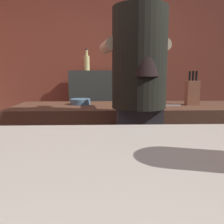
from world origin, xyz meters
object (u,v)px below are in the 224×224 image
bartender (139,94)px  chefs_knife (166,105)px  mixing_bowl (80,102)px  bottle_hot_sauce (86,65)px  knife_block (192,92)px  bottle_olive_oil (87,62)px  bottle_soy (130,65)px

bartender → chefs_knife: bartender is taller
mixing_bowl → bottle_hot_sauce: bottle_hot_sauce is taller
knife_block → bottle_olive_oil: bottle_olive_oil is taller
bottle_hot_sauce → bottle_olive_oil: 0.11m
bartender → bottle_soy: (0.13, 1.72, 0.24)m
bottle_hot_sauce → knife_block: bearing=-52.0°
bartender → bottle_soy: bartender is taller
mixing_bowl → bottle_soy: size_ratio=0.91×
bottle_soy → bottle_olive_oil: 0.58m
knife_block → chefs_knife: (-0.23, -0.05, -0.10)m
knife_block → mixing_bowl: (-0.93, 0.07, -0.08)m
bottle_soy → bottle_olive_oil: size_ratio=0.70×
bartender → knife_block: bartender is taller
chefs_knife → bottle_soy: bottle_soy is taller
chefs_knife → knife_block: bearing=13.5°
mixing_bowl → chefs_knife: mixing_bowl is taller
mixing_bowl → bottle_soy: bearing=65.1°
knife_block → mixing_bowl: bearing=175.5°
knife_block → bottle_olive_oil: bearing=129.8°
bottle_soy → bottle_olive_oil: (-0.57, -0.13, 0.03)m
knife_block → bottle_hot_sauce: size_ratio=1.40×
bottle_olive_oil → knife_block: bearing=-50.2°
chefs_knife → bottle_olive_oil: bottle_olive_oil is taller
bartender → knife_block: (0.51, 0.46, -0.03)m
knife_block → mixing_bowl: 0.94m
knife_block → bottle_soy: bearing=106.8°
chefs_knife → bottle_hot_sauce: 1.53m
bottle_olive_oil → mixing_bowl: bearing=-89.3°
bartender → knife_block: size_ratio=6.29×
chefs_knife → bottle_soy: size_ratio=1.28×
mixing_bowl → chefs_knife: size_ratio=0.71×
bottle_olive_oil → bartender: bearing=-74.7°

